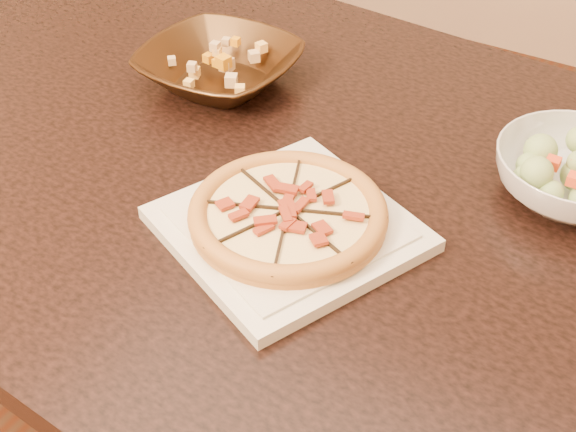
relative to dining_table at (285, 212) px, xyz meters
name	(u,v)px	position (x,y,z in m)	size (l,w,h in m)	color
dining_table	(285,212)	(0.00, 0.00, 0.00)	(1.61, 1.12, 0.75)	black
plate	(288,228)	(0.08, -0.13, 0.10)	(0.37, 0.37, 0.02)	beige
pizza	(288,214)	(0.08, -0.13, 0.12)	(0.25, 0.25, 0.03)	#C97635
bronze_bowl	(220,67)	(-0.20, 0.14, 0.12)	(0.25, 0.25, 0.06)	#442C16
mixed_dish	(217,42)	(-0.20, 0.14, 0.16)	(0.11, 0.12, 0.03)	tan
salad_bowl	(576,175)	(0.37, 0.13, 0.12)	(0.22, 0.22, 0.07)	silver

